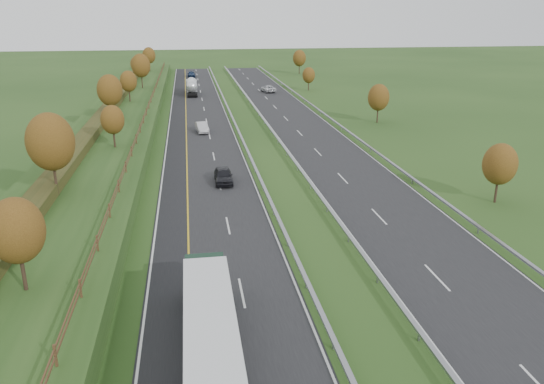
# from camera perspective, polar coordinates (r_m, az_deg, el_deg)

# --- Properties ---
(ground) EXTENTS (400.00, 400.00, 0.00)m
(ground) POSITION_cam_1_polar(r_m,az_deg,el_deg) (78.28, -1.63, 5.54)
(ground) COLOR #244318
(ground) RESTS_ON ground
(near_carriageway) EXTENTS (10.50, 200.00, 0.04)m
(near_carriageway) POSITION_cam_1_polar(r_m,az_deg,el_deg) (82.57, -7.63, 6.09)
(near_carriageway) COLOR black
(near_carriageway) RESTS_ON ground
(far_carriageway) EXTENTS (10.50, 200.00, 0.04)m
(far_carriageway) POSITION_cam_1_polar(r_m,az_deg,el_deg) (84.52, 3.68, 6.52)
(far_carriageway) COLOR black
(far_carriageway) RESTS_ON ground
(hard_shoulder) EXTENTS (3.00, 200.00, 0.04)m
(hard_shoulder) POSITION_cam_1_polar(r_m,az_deg,el_deg) (82.58, -10.24, 5.96)
(hard_shoulder) COLOR black
(hard_shoulder) RESTS_ON ground
(lane_markings) EXTENTS (26.75, 200.00, 0.01)m
(lane_markings) POSITION_cam_1_polar(r_m,az_deg,el_deg) (82.82, -3.18, 6.29)
(lane_markings) COLOR silver
(lane_markings) RESTS_ON near_carriageway
(embankment_left) EXTENTS (12.00, 200.00, 2.00)m
(embankment_left) POSITION_cam_1_polar(r_m,az_deg,el_deg) (83.12, -16.70, 6.24)
(embankment_left) COLOR #244318
(embankment_left) RESTS_ON ground
(hedge_left) EXTENTS (2.20, 180.00, 1.10)m
(hedge_left) POSITION_cam_1_polar(r_m,az_deg,el_deg) (83.11, -18.17, 7.19)
(hedge_left) COLOR #303616
(hedge_left) RESTS_ON embankment_left
(fence_left) EXTENTS (0.12, 189.06, 1.20)m
(fence_left) POSITION_cam_1_polar(r_m,az_deg,el_deg) (81.88, -13.71, 7.56)
(fence_left) COLOR #422B19
(fence_left) RESTS_ON embankment_left
(median_barrier_near) EXTENTS (0.32, 200.00, 0.71)m
(median_barrier_near) POSITION_cam_1_polar(r_m,az_deg,el_deg) (82.75, -3.68, 6.67)
(median_barrier_near) COLOR gray
(median_barrier_near) RESTS_ON ground
(median_barrier_far) EXTENTS (0.32, 200.00, 0.71)m
(median_barrier_far) POSITION_cam_1_polar(r_m,az_deg,el_deg) (83.36, -0.16, 6.80)
(median_barrier_far) COLOR gray
(median_barrier_far) RESTS_ON ground
(outer_barrier_far) EXTENTS (0.32, 200.00, 0.71)m
(outer_barrier_far) POSITION_cam_1_polar(r_m,az_deg,el_deg) (85.83, 7.50, 6.99)
(outer_barrier_far) COLOR gray
(outer_barrier_far) RESTS_ON ground
(trees_left) EXTENTS (6.64, 164.30, 7.66)m
(trees_left) POSITION_cam_1_polar(r_m,az_deg,el_deg) (78.84, -17.10, 9.53)
(trees_left) COLOR #2D2116
(trees_left) RESTS_ON embankment_left
(trees_far) EXTENTS (8.45, 118.60, 7.12)m
(trees_far) POSITION_cam_1_polar(r_m,az_deg,el_deg) (115.02, 7.14, 11.84)
(trees_far) COLOR #2D2116
(trees_far) RESTS_ON ground
(box_lorry) EXTENTS (2.58, 16.28, 4.06)m
(box_lorry) POSITION_cam_1_polar(r_m,az_deg,el_deg) (28.32, -6.67, -14.97)
(box_lorry) COLOR black
(box_lorry) RESTS_ON near_carriageway
(road_tanker) EXTENTS (2.40, 11.22, 3.46)m
(road_tanker) POSITION_cam_1_polar(r_m,az_deg,el_deg) (124.51, -8.62, 11.20)
(road_tanker) COLOR silver
(road_tanker) RESTS_ON near_carriageway
(car_dark_near) EXTENTS (1.97, 4.84, 1.64)m
(car_dark_near) POSITION_cam_1_polar(r_m,az_deg,el_deg) (58.73, -5.26, 1.78)
(car_dark_near) COLOR black
(car_dark_near) RESTS_ON near_carriageway
(car_silver_mid) EXTENTS (2.17, 4.88, 1.56)m
(car_silver_mid) POSITION_cam_1_polar(r_m,az_deg,el_deg) (84.34, -7.54, 6.92)
(car_silver_mid) COLOR #B7B6BB
(car_silver_mid) RESTS_ON near_carriageway
(car_small_far) EXTENTS (2.23, 5.28, 1.52)m
(car_small_far) POSITION_cam_1_polar(r_m,az_deg,el_deg) (158.48, -8.67, 12.42)
(car_small_far) COLOR #162746
(car_small_far) RESTS_ON near_carriageway
(car_oncoming) EXTENTS (3.22, 5.89, 1.57)m
(car_oncoming) POSITION_cam_1_polar(r_m,az_deg,el_deg) (126.75, -0.42, 11.06)
(car_oncoming) COLOR silver
(car_oncoming) RESTS_ON far_carriageway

